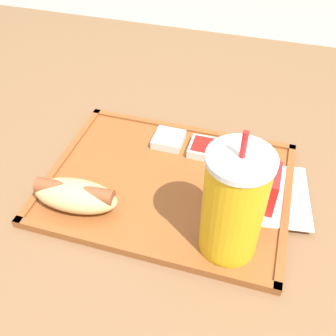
{
  "coord_description": "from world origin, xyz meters",
  "views": [
    {
      "loc": [
        -0.13,
        0.44,
        1.22
      ],
      "look_at": [
        -0.0,
        0.02,
        0.79
      ],
      "focal_mm": 42.0,
      "sensor_mm": 36.0,
      "label": 1
    }
  ],
  "objects_px": {
    "hot_dog_far": "(75,195)",
    "sauce_cup_mayo": "(169,139)",
    "soda_cup": "(233,205)",
    "fries_carton": "(253,184)",
    "sauce_cup_ketchup": "(204,148)"
  },
  "relations": [
    {
      "from": "soda_cup",
      "to": "hot_dog_far",
      "type": "distance_m",
      "value": 0.24
    },
    {
      "from": "hot_dog_far",
      "to": "sauce_cup_mayo",
      "type": "distance_m",
      "value": 0.2
    },
    {
      "from": "fries_carton",
      "to": "sauce_cup_mayo",
      "type": "bearing_deg",
      "value": -30.82
    },
    {
      "from": "hot_dog_far",
      "to": "sauce_cup_ketchup",
      "type": "height_order",
      "value": "hot_dog_far"
    },
    {
      "from": "hot_dog_far",
      "to": "sauce_cup_mayo",
      "type": "xyz_separation_m",
      "value": [
        -0.09,
        -0.18,
        -0.02
      ]
    },
    {
      "from": "sauce_cup_mayo",
      "to": "hot_dog_far",
      "type": "bearing_deg",
      "value": 63.65
    },
    {
      "from": "fries_carton",
      "to": "sauce_cup_ketchup",
      "type": "distance_m",
      "value": 0.13
    },
    {
      "from": "soda_cup",
      "to": "fries_carton",
      "type": "distance_m",
      "value": 0.11
    },
    {
      "from": "soda_cup",
      "to": "sauce_cup_ketchup",
      "type": "height_order",
      "value": "soda_cup"
    },
    {
      "from": "soda_cup",
      "to": "sauce_cup_mayo",
      "type": "height_order",
      "value": "soda_cup"
    },
    {
      "from": "hot_dog_far",
      "to": "fries_carton",
      "type": "distance_m",
      "value": 0.27
    },
    {
      "from": "hot_dog_far",
      "to": "fries_carton",
      "type": "xyz_separation_m",
      "value": [
        -0.25,
        -0.09,
        0.01
      ]
    },
    {
      "from": "sauce_cup_mayo",
      "to": "sauce_cup_ketchup",
      "type": "height_order",
      "value": "same"
    },
    {
      "from": "fries_carton",
      "to": "sauce_cup_ketchup",
      "type": "height_order",
      "value": "fries_carton"
    },
    {
      "from": "soda_cup",
      "to": "sauce_cup_mayo",
      "type": "relative_size",
      "value": 3.87
    }
  ]
}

